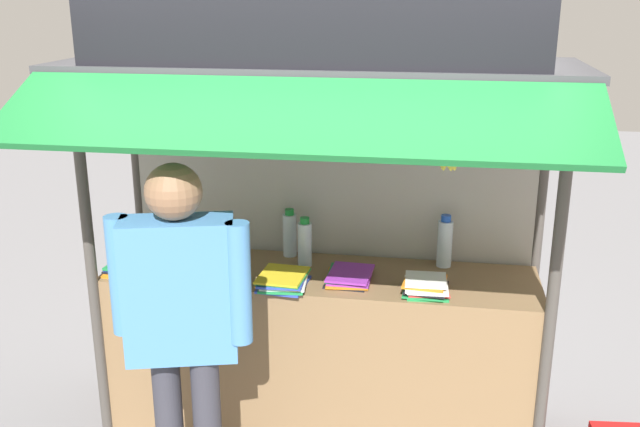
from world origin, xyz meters
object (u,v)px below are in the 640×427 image
(magazine_stack_center, at_px, (127,266))
(magazine_stack_front_right, at_px, (426,286))
(banana_bunch_leftmost, at_px, (449,151))
(banana_bunch_inner_left, at_px, (257,143))
(water_bottle_rear_center, at_px, (305,243))
(magazine_stack_mid_left, at_px, (283,280))
(banana_bunch_inner_right, at_px, (386,137))
(vendor_person, at_px, (181,313))
(magazine_stack_mid_right, at_px, (349,276))
(water_bottle_back_left, at_px, (445,242))
(water_bottle_far_right, at_px, (290,234))

(magazine_stack_center, relative_size, magazine_stack_front_right, 1.08)
(banana_bunch_leftmost, bearing_deg, banana_bunch_inner_left, -179.89)
(water_bottle_rear_center, distance_m, magazine_stack_mid_left, 0.33)
(magazine_stack_front_right, bearing_deg, banana_bunch_inner_left, -163.57)
(magazine_stack_front_right, height_order, banana_bunch_inner_right, banana_bunch_inner_right)
(water_bottle_rear_center, height_order, banana_bunch_inner_right, banana_bunch_inner_right)
(water_bottle_rear_center, xyz_separation_m, banana_bunch_leftmost, (0.77, -0.52, 0.67))
(vendor_person, bearing_deg, banana_bunch_leftmost, 2.27)
(magazine_stack_mid_right, distance_m, magazine_stack_front_right, 0.43)
(magazine_stack_center, height_order, magazine_stack_mid_left, magazine_stack_mid_left)
(magazine_stack_center, relative_size, banana_bunch_inner_left, 0.94)
(magazine_stack_mid_right, height_order, banana_bunch_leftmost, banana_bunch_leftmost)
(magazine_stack_mid_left, height_order, vendor_person, vendor_person)
(magazine_stack_mid_right, relative_size, magazine_stack_front_right, 1.21)
(magazine_stack_mid_right, relative_size, magazine_stack_mid_left, 1.00)
(magazine_stack_center, relative_size, magazine_stack_mid_right, 0.89)
(banana_bunch_inner_right, xyz_separation_m, banana_bunch_inner_left, (-0.61, -0.00, -0.05))
(banana_bunch_leftmost, xyz_separation_m, vendor_person, (-1.18, -0.38, -0.72))
(banana_bunch_inner_left, bearing_deg, water_bottle_back_left, 35.30)
(magazine_stack_center, height_order, banana_bunch_inner_right, banana_bunch_inner_right)
(magazine_stack_mid_left, bearing_deg, water_bottle_back_left, 27.45)
(magazine_stack_mid_left, height_order, banana_bunch_inner_left, banana_bunch_inner_left)
(magazine_stack_center, bearing_deg, vendor_person, -49.31)
(banana_bunch_leftmost, distance_m, banana_bunch_inner_left, 0.90)
(water_bottle_rear_center, xyz_separation_m, water_bottle_back_left, (0.78, 0.13, 0.01))
(banana_bunch_leftmost, bearing_deg, water_bottle_back_left, 88.84)
(magazine_stack_mid_right, xyz_separation_m, magazine_stack_front_right, (0.41, -0.10, 0.01))
(magazine_stack_front_right, bearing_deg, vendor_person, -150.66)
(water_bottle_rear_center, bearing_deg, magazine_stack_mid_right, -32.41)
(banana_bunch_inner_right, bearing_deg, water_bottle_far_right, 132.25)
(water_bottle_far_right, xyz_separation_m, magazine_stack_mid_right, (0.39, -0.32, -0.11))
(magazine_stack_front_right, distance_m, banana_bunch_leftmost, 0.81)
(magazine_stack_mid_right, bearing_deg, vendor_person, -133.59)
(water_bottle_far_right, height_order, vendor_person, vendor_person)
(water_bottle_rear_center, xyz_separation_m, magazine_stack_mid_left, (-0.06, -0.31, -0.10))
(banana_bunch_inner_right, distance_m, vendor_person, 1.24)
(magazine_stack_mid_right, xyz_separation_m, vendor_person, (-0.69, -0.72, 0.06))
(magazine_stack_front_right, bearing_deg, water_bottle_far_right, 152.54)
(magazine_stack_center, bearing_deg, water_bottle_rear_center, 14.05)
(water_bottle_back_left, distance_m, vendor_person, 1.57)
(magazine_stack_center, distance_m, vendor_person, 0.86)
(magazine_stack_center, bearing_deg, banana_bunch_leftmost, -8.98)
(banana_bunch_leftmost, bearing_deg, magazine_stack_center, 171.02)
(vendor_person, bearing_deg, magazine_stack_mid_left, 43.54)
(water_bottle_back_left, relative_size, banana_bunch_leftmost, 0.96)
(magazine_stack_mid_right, bearing_deg, magazine_stack_mid_left, -158.02)
(water_bottle_rear_center, distance_m, banana_bunch_inner_left, 0.87)
(magazine_stack_center, relative_size, vendor_person, 0.16)
(water_bottle_far_right, xyz_separation_m, vendor_person, (-0.29, -1.04, -0.04))
(banana_bunch_inner_right, bearing_deg, magazine_stack_center, 169.27)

